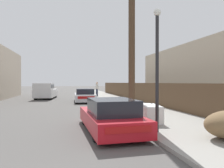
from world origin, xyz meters
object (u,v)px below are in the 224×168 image
object	(u,v)px
parked_sports_car_red	(110,116)
utility_pole	(132,35)
pickup_truck	(45,91)
street_lamp	(157,60)
discarded_fridge	(150,113)
pedestrian	(97,89)
car_parked_mid	(85,96)

from	to	relation	value
parked_sports_car_red	utility_pole	world-z (taller)	utility_pole
utility_pole	pickup_truck	bearing A→B (deg)	112.56
utility_pole	street_lamp	distance (m)	4.85
discarded_fridge	pedestrian	xyz separation A→B (m)	(0.28, 19.19, 0.57)
utility_pole	pedestrian	distance (m)	17.11
parked_sports_car_red	utility_pole	distance (m)	5.61
pickup_truck	pedestrian	world-z (taller)	pedestrian
parked_sports_car_red	pedestrian	bearing A→B (deg)	81.12
street_lamp	pickup_truck	bearing A→B (deg)	106.28
utility_pole	street_lamp	xyz separation A→B (m)	(-0.44, -4.47, -1.84)
discarded_fridge	pickup_truck	size ratio (longest dim) A/B	0.34
car_parked_mid	pickup_truck	distance (m)	6.26
parked_sports_car_red	street_lamp	bearing A→B (deg)	-34.92
pickup_truck	utility_pole	world-z (taller)	utility_pole
parked_sports_car_red	car_parked_mid	world-z (taller)	car_parked_mid
pickup_truck	pedestrian	xyz separation A→B (m)	(6.28, 2.61, 0.17)
discarded_fridge	street_lamp	size ratio (longest dim) A/B	0.42
discarded_fridge	pickup_truck	distance (m)	17.64
discarded_fridge	pedestrian	distance (m)	19.21
utility_pole	street_lamp	size ratio (longest dim) A/B	1.98
discarded_fridge	car_parked_mid	distance (m)	12.00
discarded_fridge	pedestrian	world-z (taller)	pedestrian
car_parked_mid	utility_pole	xyz separation A→B (m)	(1.82, -9.40, 3.90)
parked_sports_car_red	pickup_truck	xyz separation A→B (m)	(-3.94, 17.66, 0.32)
discarded_fridge	street_lamp	bearing A→B (deg)	-97.61
car_parked_mid	utility_pole	size ratio (longest dim) A/B	0.55
car_parked_mid	street_lamp	distance (m)	14.09
pickup_truck	utility_pole	distance (m)	15.74
utility_pole	parked_sports_car_red	bearing A→B (deg)	-118.89
discarded_fridge	utility_pole	world-z (taller)	utility_pole
pickup_truck	utility_pole	xyz separation A→B (m)	(5.88, -14.15, 3.61)
parked_sports_car_red	pedestrian	distance (m)	20.41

